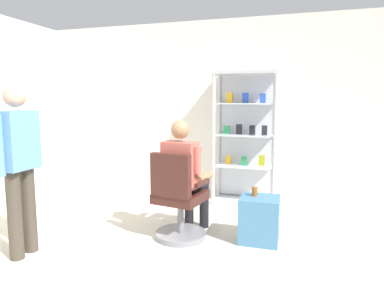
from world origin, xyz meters
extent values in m
cube|color=silver|center=(0.00, 3.00, 1.35)|extent=(6.00, 0.10, 2.70)
cylinder|color=#B7B7BC|center=(-0.02, 2.50, 0.95)|extent=(0.05, 0.05, 1.90)
cylinder|color=#B7B7BC|center=(0.82, 2.50, 0.95)|extent=(0.05, 0.05, 1.90)
cylinder|color=#B7B7BC|center=(-0.02, 2.90, 0.95)|extent=(0.05, 0.05, 1.90)
cylinder|color=#B7B7BC|center=(0.82, 2.90, 0.95)|extent=(0.05, 0.05, 1.90)
cube|color=#B7B7BC|center=(0.40, 2.70, 1.88)|extent=(0.90, 0.45, 0.04)
cube|color=#B7B7BC|center=(0.40, 2.70, 0.02)|extent=(0.90, 0.45, 0.04)
cube|color=silver|center=(0.40, 2.92, 0.95)|extent=(0.84, 0.02, 1.80)
cube|color=silver|center=(0.40, 2.70, 0.55)|extent=(0.82, 0.39, 0.02)
cube|color=gold|center=(0.15, 2.73, 0.62)|extent=(0.08, 0.04, 0.12)
cube|color=#268C4C|center=(0.39, 2.68, 0.62)|extent=(0.08, 0.04, 0.13)
cube|color=#999919|center=(0.64, 2.74, 0.63)|extent=(0.09, 0.05, 0.15)
cube|color=silver|center=(0.40, 2.70, 1.00)|extent=(0.82, 0.39, 0.02)
cube|color=#268C4C|center=(0.12, 2.71, 1.07)|extent=(0.09, 0.06, 0.12)
cube|color=black|center=(0.31, 2.72, 1.08)|extent=(0.08, 0.05, 0.15)
cube|color=black|center=(0.50, 2.73, 1.07)|extent=(0.08, 0.05, 0.13)
cube|color=black|center=(0.67, 2.72, 1.08)|extent=(0.08, 0.04, 0.14)
cube|color=silver|center=(0.40, 2.70, 1.45)|extent=(0.82, 0.39, 0.02)
cube|color=gold|center=(0.16, 2.72, 1.53)|extent=(0.09, 0.05, 0.15)
cube|color=#264CB2|center=(0.39, 2.72, 1.53)|extent=(0.09, 0.04, 0.15)
cube|color=#264CB2|center=(0.63, 2.75, 1.53)|extent=(0.08, 0.04, 0.14)
cylinder|color=slate|center=(-0.08, 1.20, 0.03)|extent=(0.56, 0.56, 0.06)
cylinder|color=slate|center=(-0.08, 1.20, 0.24)|extent=(0.07, 0.07, 0.41)
cube|color=#3F1E19|center=(-0.08, 1.20, 0.46)|extent=(0.55, 0.55, 0.10)
cube|color=#3F1E19|center=(-0.12, 0.99, 0.73)|extent=(0.45, 0.15, 0.45)
cube|color=#3F1E19|center=(0.18, 1.16, 0.64)|extent=(0.09, 0.30, 0.04)
cube|color=#3F1E19|center=(-0.34, 1.25, 0.64)|extent=(0.09, 0.30, 0.04)
cylinder|color=black|center=(0.05, 1.38, 0.56)|extent=(0.21, 0.42, 0.14)
cylinder|color=black|center=(0.09, 1.58, 0.28)|extent=(0.11, 0.11, 0.56)
cylinder|color=black|center=(-0.14, 1.42, 0.56)|extent=(0.21, 0.42, 0.14)
cylinder|color=black|center=(-0.11, 1.61, 0.28)|extent=(0.11, 0.11, 0.56)
cube|color=#BF594C|center=(-0.08, 1.20, 0.81)|extent=(0.39, 0.28, 0.50)
sphere|color=#99704C|center=(-0.08, 1.20, 1.19)|extent=(0.20, 0.20, 0.20)
cylinder|color=#BF594C|center=(0.12, 1.17, 0.88)|extent=(0.09, 0.09, 0.28)
cylinder|color=#99704C|center=(0.15, 1.35, 0.66)|extent=(0.13, 0.31, 0.08)
cylinder|color=#BF594C|center=(-0.28, 1.24, 0.88)|extent=(0.09, 0.09, 0.28)
cylinder|color=#99704C|center=(-0.25, 1.41, 0.66)|extent=(0.13, 0.31, 0.08)
cube|color=teal|center=(0.75, 1.35, 0.24)|extent=(0.41, 0.37, 0.48)
cylinder|color=brown|center=(0.69, 1.38, 0.53)|extent=(0.06, 0.06, 0.10)
cylinder|color=#3F382D|center=(-1.40, 0.27, 0.42)|extent=(0.13, 0.13, 0.85)
cylinder|color=#3F382D|center=(-1.40, 0.45, 0.42)|extent=(0.13, 0.13, 0.85)
cylinder|color=#598CCC|center=(-1.40, 0.57, 1.10)|extent=(0.09, 0.09, 0.55)
cube|color=#598CCC|center=(-1.40, 0.36, 1.12)|extent=(0.22, 0.36, 0.55)
sphere|color=tan|center=(-1.40, 0.36, 1.53)|extent=(0.20, 0.20, 0.20)
camera|label=1|loc=(1.08, -2.20, 1.49)|focal=31.90mm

